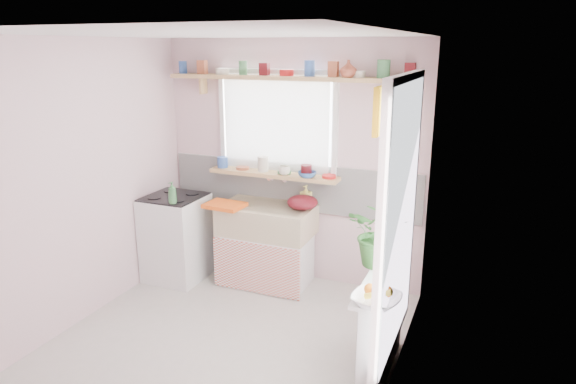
% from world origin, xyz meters
% --- Properties ---
extents(room, '(3.20, 3.20, 3.20)m').
position_xyz_m(room, '(0.66, 0.86, 1.37)').
color(room, beige).
rests_on(room, ground).
extents(sink_unit, '(0.95, 0.65, 1.11)m').
position_xyz_m(sink_unit, '(-0.15, 1.29, 0.43)').
color(sink_unit, white).
rests_on(sink_unit, ground).
extents(cooker, '(0.58, 0.58, 0.93)m').
position_xyz_m(cooker, '(-1.10, 1.05, 0.46)').
color(cooker, white).
rests_on(cooker, ground).
extents(radiator_ledge, '(0.22, 0.95, 0.78)m').
position_xyz_m(radiator_ledge, '(1.30, 0.20, 0.40)').
color(radiator_ledge, white).
rests_on(radiator_ledge, ground).
extents(windowsill, '(1.40, 0.22, 0.04)m').
position_xyz_m(windowsill, '(-0.15, 1.48, 1.14)').
color(windowsill, tan).
rests_on(windowsill, room).
extents(pine_shelf, '(2.52, 0.24, 0.04)m').
position_xyz_m(pine_shelf, '(0.00, 1.47, 2.12)').
color(pine_shelf, tan).
rests_on(pine_shelf, room).
extents(shelf_crockery, '(2.47, 0.11, 0.12)m').
position_xyz_m(shelf_crockery, '(-0.00, 1.47, 2.20)').
color(shelf_crockery, '#3359A5').
rests_on(shelf_crockery, pine_shelf).
extents(sill_crockery, '(1.35, 0.11, 0.12)m').
position_xyz_m(sill_crockery, '(-0.20, 1.48, 1.21)').
color(sill_crockery, '#3359A5').
rests_on(sill_crockery, windowsill).
extents(dish_tray, '(0.40, 0.31, 0.04)m').
position_xyz_m(dish_tray, '(-0.53, 1.10, 0.87)').
color(dish_tray, '#F95E16').
rests_on(dish_tray, sink_unit).
extents(colander, '(0.32, 0.32, 0.14)m').
position_xyz_m(colander, '(0.22, 1.34, 0.92)').
color(colander, '#5B0F18').
rests_on(colander, sink_unit).
extents(jade_plant, '(0.57, 0.52, 0.53)m').
position_xyz_m(jade_plant, '(1.21, 0.44, 1.04)').
color(jade_plant, '#2D6327').
rests_on(jade_plant, radiator_ledge).
extents(fruit_bowl, '(0.35, 0.35, 0.08)m').
position_xyz_m(fruit_bowl, '(1.33, -0.20, 0.81)').
color(fruit_bowl, white).
rests_on(fruit_bowl, radiator_ledge).
extents(herb_pot, '(0.12, 0.09, 0.20)m').
position_xyz_m(herb_pot, '(1.33, -0.07, 0.87)').
color(herb_pot, '#265F29').
rests_on(herb_pot, radiator_ledge).
extents(soap_bottle_sink, '(0.11, 0.12, 0.20)m').
position_xyz_m(soap_bottle_sink, '(0.20, 1.50, 0.95)').
color(soap_bottle_sink, '#F5EE6D').
rests_on(soap_bottle_sink, sink_unit).
extents(sill_cup, '(0.12, 0.12, 0.09)m').
position_xyz_m(sill_cup, '(-0.00, 1.42, 1.21)').
color(sill_cup, silver).
rests_on(sill_cup, windowsill).
extents(sill_bowl, '(0.19, 0.19, 0.06)m').
position_xyz_m(sill_bowl, '(0.24, 1.42, 1.19)').
color(sill_bowl, '#305D9D').
rests_on(sill_bowl, windowsill).
extents(shelf_vase, '(0.18, 0.18, 0.16)m').
position_xyz_m(shelf_vase, '(0.63, 1.41, 2.22)').
color(shelf_vase, '#9B462F').
rests_on(shelf_vase, pine_shelf).
extents(cooker_bottle, '(0.10, 0.10, 0.22)m').
position_xyz_m(cooker_bottle, '(-0.96, 0.83, 1.02)').
color(cooker_bottle, '#397341').
rests_on(cooker_bottle, cooker).
extents(fruit, '(0.20, 0.14, 0.10)m').
position_xyz_m(fruit, '(1.34, -0.19, 0.88)').
color(fruit, orange).
rests_on(fruit, fruit_bowl).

